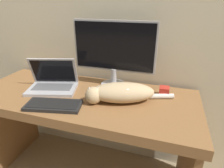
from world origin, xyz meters
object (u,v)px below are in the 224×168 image
Objects in this scene: monitor at (114,52)px; cat at (120,92)px; laptop at (53,83)px; external_keyboard at (54,105)px.

monitor reaches higher than cat.
laptop is 0.70× the size of cat.
cat is at bearing -18.91° from laptop.
monitor is 1.64× the size of external_keyboard.
cat is at bearing -63.55° from monitor.
monitor is 0.30m from cat.
monitor reaches higher than laptop.
monitor reaches higher than external_keyboard.
monitor is 0.52m from external_keyboard.
laptop is 1.07× the size of external_keyboard.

